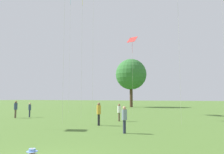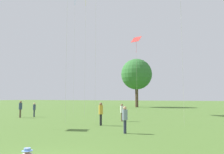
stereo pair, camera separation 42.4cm
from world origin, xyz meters
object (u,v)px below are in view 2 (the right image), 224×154
Objects in this scene: person_standing_1 at (125,117)px; kite_4 at (136,41)px; person_standing_0 at (122,111)px; person_standing_2 at (20,108)px; person_standing_3 at (101,112)px; distant_tree_1 at (136,74)px; person_standing_4 at (34,108)px.

kite_4 reaches higher than person_standing_1.
person_standing_0 is 0.88× the size of person_standing_2.
person_standing_0 is 0.90× the size of person_standing_3.
person_standing_3 is at bearing -77.77° from distant_tree_1.
person_standing_4 is at bearing 37.00° from person_standing_3.
kite_4 is (-0.51, 11.33, 8.50)m from person_standing_3.
person_standing_1 is at bearing 126.60° from person_standing_2.
kite_4 is (9.80, 7.59, 8.62)m from person_standing_4.
person_standing_2 is 31.09m from distant_tree_1.
person_standing_2 reaches higher than person_standing_1.
distant_tree_1 is at bearing -33.41° from person_standing_0.
person_standing_2 is at bearing 78.07° from person_standing_4.
kite_4 is at bearing -25.18° from person_standing_1.
person_standing_3 reaches higher than person_standing_0.
person_standing_1 is at bearing -165.68° from person_standing_3.
distant_tree_1 is at bearing -20.84° from person_standing_3.
person_standing_4 is at bearing -82.15° from kite_4.
person_standing_1 is at bearing 172.53° from person_standing_4.
person_standing_2 is 1.50m from person_standing_4.
person_standing_2 is 16.20m from kite_4.
person_standing_2 reaches higher than person_standing_4.
distant_tree_1 reaches higher than person_standing_0.
person_standing_0 is at bearing -162.76° from person_standing_4.
person_standing_2 is (-11.53, -1.02, 0.13)m from person_standing_0.
person_standing_2 is at bearing -79.86° from kite_4.
person_standing_3 is at bearing 8.02° from person_standing_1.
person_standing_0 reaches higher than person_standing_4.
person_standing_4 is 15.10m from kite_4.
kite_4 is (-3.58, 14.16, 8.60)m from person_standing_1.
person_standing_2 reaches higher than person_standing_0.
person_standing_0 is 11.57m from person_standing_2.
person_standing_1 is 4.18m from person_standing_3.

